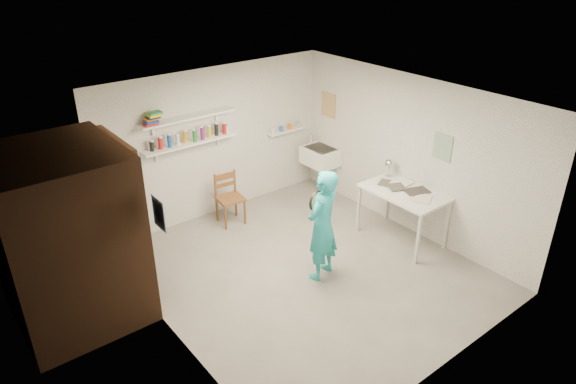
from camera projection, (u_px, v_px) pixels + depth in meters
floor at (306, 271)px, 7.08m from camera, size 4.00×4.50×0.02m
ceiling at (309, 100)px, 6.00m from camera, size 4.00×4.50×0.02m
wall_back at (215, 143)px, 8.12m from camera, size 4.00×0.02×2.40m
wall_front at (459, 274)px, 4.95m from camera, size 4.00×0.02×2.40m
wall_left at (163, 245)px, 5.42m from camera, size 0.02×4.50×2.40m
wall_right at (410, 155)px, 7.65m from camera, size 0.02×4.50×2.40m
doorway_recess at (127, 222)px, 6.26m from camera, size 0.02×0.90×2.00m
corridor_box at (67, 238)px, 5.84m from camera, size 1.40×1.50×2.10m
door_lintel at (116, 141)px, 5.80m from camera, size 0.06×1.05×0.10m
door_jamb_near at (146, 239)px, 5.92m from camera, size 0.06×0.10×2.00m
door_jamb_far at (113, 207)px, 6.62m from camera, size 0.06×0.10×2.00m
shelf_lower at (190, 143)px, 7.69m from camera, size 1.50×0.22×0.03m
shelf_upper at (188, 117)px, 7.51m from camera, size 1.50×0.22×0.03m
ledge_shelf at (286, 131)px, 8.84m from camera, size 0.70×0.14×0.03m
poster_left at (159, 214)px, 5.31m from camera, size 0.01×0.28×0.36m
poster_right_a at (328, 105)px, 8.75m from camera, size 0.01×0.34×0.42m
poster_right_b at (442, 147)px, 7.12m from camera, size 0.01×0.30×0.38m
belfast_sink at (320, 156)px, 8.92m from camera, size 0.48×0.60×0.30m
man at (322, 225)px, 6.64m from camera, size 0.64×0.52×1.54m
wall_clock at (316, 201)px, 6.71m from camera, size 0.27×0.11×0.28m
wooden_chair at (230, 199)px, 8.08m from camera, size 0.44×0.42×0.85m
work_table at (402, 216)px, 7.62m from camera, size 0.73×1.22×0.81m
desk_lamp at (390, 163)px, 7.80m from camera, size 0.15×0.15×0.15m
spray_cans at (190, 137)px, 7.64m from camera, size 1.32×0.06×0.17m
book_stack at (152, 118)px, 7.16m from camera, size 0.28×0.14×0.17m
ledge_pots at (286, 128)px, 8.82m from camera, size 0.48×0.07×0.09m
papers at (405, 190)px, 7.43m from camera, size 0.30×0.22×0.03m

